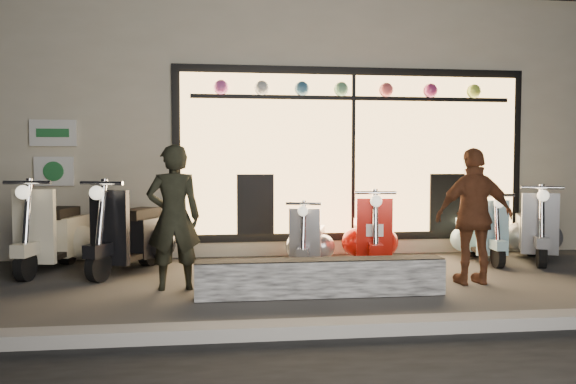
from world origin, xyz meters
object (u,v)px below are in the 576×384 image
Objects in this scene: scooter_silver at (309,241)px; man at (174,217)px; scooter_red at (371,236)px; graffiti_barrier at (321,278)px; woman at (475,216)px.

man reaches higher than scooter_silver.
scooter_red is at bearing -160.40° from man.
man is (-1.57, 0.52, 0.61)m from graffiti_barrier.
scooter_red is 0.88× the size of man.
graffiti_barrier is 1.77m from man.
man is at bearing -3.47° from woman.
man reaches higher than scooter_red.
graffiti_barrier is 2.02m from woman.
woman reaches higher than scooter_red.
man reaches higher than graffiti_barrier.
woman reaches higher than graffiti_barrier.
man is 1.02× the size of woman.
woman reaches higher than scooter_silver.
scooter_silver is at bearing -150.60° from man.
scooter_red is at bearing 16.29° from scooter_silver.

